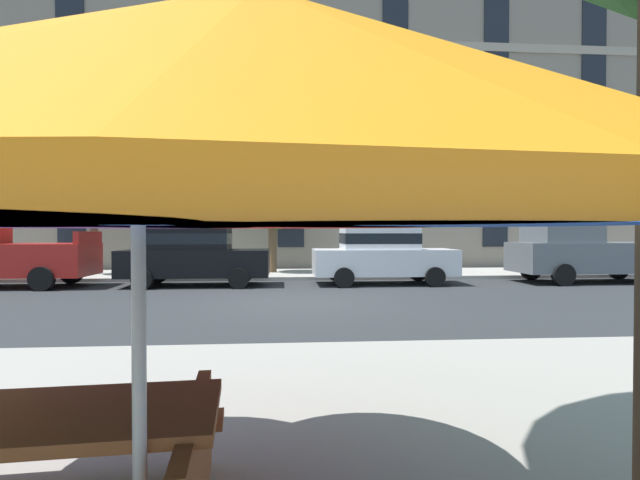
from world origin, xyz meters
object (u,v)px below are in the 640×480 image
object	(u,v)px
pickup_gray	(586,251)
picnic_table	(29,470)
sedan_black	(194,255)
patio_umbrella	(138,160)
street_tree_left	(92,194)
street_tree_middle	(274,201)
sedan_white	(382,254)

from	to	relation	value
pickup_gray	picnic_table	world-z (taller)	pickup_gray
sedan_black	patio_umbrella	xyz separation A→B (m)	(2.06, -12.70, 1.00)
sedan_black	street_tree_left	xyz separation A→B (m)	(-4.15, 3.00, 2.07)
patio_umbrella	street_tree_left	bearing A→B (deg)	111.57
pickup_gray	sedan_black	bearing A→B (deg)	-180.00
picnic_table	pickup_gray	bearing A→B (deg)	48.06
street_tree_left	patio_umbrella	xyz separation A→B (m)	(6.21, -15.70, -1.07)
sedan_black	patio_umbrella	world-z (taller)	patio_umbrella
pickup_gray	picnic_table	bearing A→B (deg)	-131.94
sedan_black	patio_umbrella	bearing A→B (deg)	-80.79
pickup_gray	street_tree_middle	distance (m)	10.88
street_tree_middle	sedan_black	bearing A→B (deg)	-124.24
patio_umbrella	pickup_gray	bearing A→B (deg)	50.55
sedan_black	street_tree_left	distance (m)	5.52
picnic_table	street_tree_middle	bearing A→B (deg)	86.64
street_tree_middle	picnic_table	size ratio (longest dim) A/B	2.03
sedan_white	sedan_black	bearing A→B (deg)	180.00
patio_umbrella	sedan_black	bearing A→B (deg)	99.21
street_tree_middle	picnic_table	bearing A→B (deg)	-93.36
sedan_white	street_tree_middle	world-z (taller)	street_tree_middle
street_tree_left	street_tree_middle	distance (m)	6.52
street_tree_middle	sedan_white	bearing A→B (deg)	-45.30
sedan_white	street_tree_middle	bearing A→B (deg)	134.70
sedan_black	sedan_white	distance (m)	5.78
sedan_white	patio_umbrella	size ratio (longest dim) A/B	1.07
sedan_black	picnic_table	distance (m)	12.43
pickup_gray	patio_umbrella	distance (m)	16.47
sedan_black	street_tree_left	size ratio (longest dim) A/B	1.07
pickup_gray	street_tree_middle	size ratio (longest dim) A/B	1.31
sedan_white	picnic_table	xyz separation A→B (m)	(-4.35, -12.33, -0.46)
sedan_black	pickup_gray	bearing A→B (deg)	0.00
street_tree_middle	picnic_table	world-z (taller)	street_tree_middle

